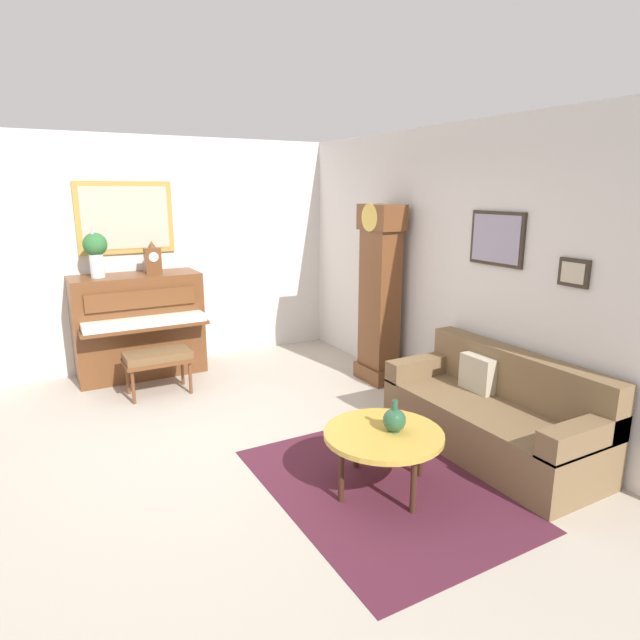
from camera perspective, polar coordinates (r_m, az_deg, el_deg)
name	(u,v)px	position (r m, az deg, el deg)	size (l,w,h in m)	color
ground_plane	(227,448)	(4.95, -9.87, -13.27)	(6.40, 6.00, 0.10)	#B2A899
wall_left	(150,253)	(6.97, -17.61, 6.77)	(0.13, 4.90, 2.80)	silver
wall_back	(444,267)	(5.70, 12.98, 5.55)	(5.30, 0.13, 2.80)	silver
area_rug	(379,487)	(4.24, 6.32, -17.22)	(2.10, 1.50, 0.01)	#4C1E2D
piano	(139,325)	(6.71, -18.66, -0.50)	(0.87, 1.44, 1.21)	brown
piano_bench	(157,358)	(6.06, -16.87, -3.90)	(0.42, 0.70, 0.48)	brown
grandfather_clock	(379,299)	(6.12, 6.32, 2.21)	(0.52, 0.34, 2.03)	brown
couch	(494,415)	(4.86, 17.97, -9.58)	(1.90, 0.80, 0.84)	brown
coffee_table	(383,436)	(4.04, 6.76, -12.12)	(0.88, 0.88, 0.46)	gold
mantel_clock	(153,259)	(6.61, -17.34, 6.21)	(0.13, 0.18, 0.38)	brown
flower_vase	(95,249)	(6.50, -22.73, 6.93)	(0.26, 0.26, 0.58)	silver
green_jug	(394,420)	(4.02, 7.90, -10.46)	(0.17, 0.17, 0.24)	#234C33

